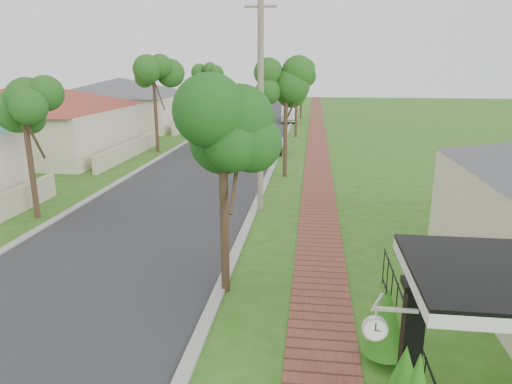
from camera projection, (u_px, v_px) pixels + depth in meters
The scene contains 16 objects.
ground at pixel (157, 361), 9.01m from camera, with size 160.00×160.00×0.00m, color #2B5F16.
road at pixel (217, 159), 28.49m from camera, with size 7.00×120.00×0.02m, color #28282B.
kerb_right at pixel (275, 161), 28.05m from camera, with size 0.30×120.00×0.10m, color #9E9E99.
kerb_left at pixel (160, 158), 28.93m from camera, with size 0.30×120.00×0.10m, color #9E9E99.
sidewalk at pixel (318, 162), 27.74m from camera, with size 1.50×120.00×0.03m, color brown.
porch_post at pixel (409, 362), 7.21m from camera, with size 0.48×0.48×2.52m.
picket_fence at pixel (415, 357), 8.28m from camera, with size 0.03×8.02×1.00m.
street_trees at pixel (236, 81), 33.81m from camera, with size 10.70×37.65×5.89m.
hedge_row at pixel (400, 371), 7.42m from camera, with size 0.77×3.28×1.94m.
far_house_red at pixel (33, 119), 29.30m from camera, with size 15.56×15.56×4.60m.
far_house_grey at pixel (122, 102), 42.69m from camera, with size 15.56×15.56×4.60m.
parked_car_red at pixel (267, 140), 30.89m from camera, with size 1.82×4.53×1.54m, color maroon.
parked_car_white at pixel (289, 114), 47.29m from camera, with size 1.66×4.75×1.56m, color silver.
near_tree at pixel (223, 139), 10.80m from camera, with size 1.95×1.95×5.00m.
utility_pole at pixel (261, 107), 17.36m from camera, with size 1.20×0.24×8.09m.
station_clock at pixel (377, 327), 6.67m from camera, with size 0.78×0.13×0.53m.
Camera 1 is at (2.92, -7.48, 5.64)m, focal length 32.00 mm.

